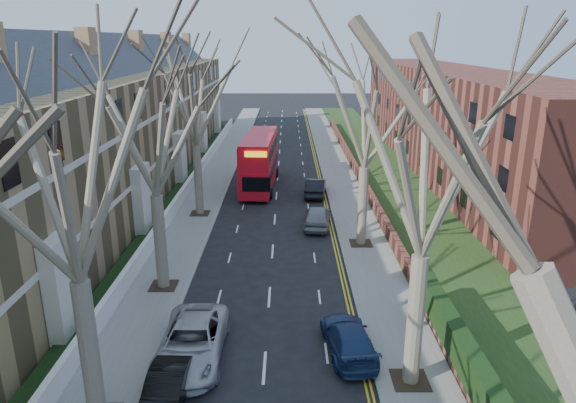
{
  "coord_description": "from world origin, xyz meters",
  "views": [
    {
      "loc": [
        0.94,
        -8.85,
        12.76
      ],
      "look_at": [
        0.98,
        20.72,
        3.38
      ],
      "focal_mm": 32.0,
      "sensor_mm": 36.0,
      "label": 1
    }
  ],
  "objects": [
    {
      "name": "pavement_left",
      "position": [
        -6.0,
        39.0,
        0.06
      ],
      "size": [
        3.0,
        102.0,
        0.12
      ],
      "primitive_type": "cube",
      "color": "slate",
      "rests_on": "ground"
    },
    {
      "name": "pavement_right",
      "position": [
        6.0,
        39.0,
        0.06
      ],
      "size": [
        3.0,
        102.0,
        0.12
      ],
      "primitive_type": "cube",
      "color": "slate",
      "rests_on": "ground"
    },
    {
      "name": "terrace_left",
      "position": [
        -13.65,
        31.0,
        5.53
      ],
      "size": [
        9.7,
        78.0,
        13.6
      ],
      "color": "olive",
      "rests_on": "ground"
    },
    {
      "name": "flats_right",
      "position": [
        17.46,
        43.0,
        4.98
      ],
      "size": [
        13.97,
        54.0,
        10.0
      ],
      "color": "brown",
      "rests_on": "ground"
    },
    {
      "name": "front_wall_left",
      "position": [
        -7.65,
        31.0,
        0.62
      ],
      "size": [
        0.3,
        78.0,
        1.0
      ],
      "color": "white",
      "rests_on": "ground"
    },
    {
      "name": "grass_verge_right",
      "position": [
        10.5,
        39.0,
        0.15
      ],
      "size": [
        6.0,
        102.0,
        0.06
      ],
      "color": "#203513",
      "rests_on": "ground"
    },
    {
      "name": "tree_left_mid",
      "position": [
        -5.7,
        6.0,
        9.56
      ],
      "size": [
        10.5,
        10.5,
        14.71
      ],
      "color": "#716251",
      "rests_on": "ground"
    },
    {
      "name": "tree_left_far",
      "position": [
        -5.7,
        16.0,
        9.24
      ],
      "size": [
        10.15,
        10.15,
        14.22
      ],
      "color": "#716251",
      "rests_on": "ground"
    },
    {
      "name": "tree_left_dist",
      "position": [
        -5.7,
        28.0,
        9.56
      ],
      "size": [
        10.5,
        10.5,
        14.71
      ],
      "color": "#716251",
      "rests_on": "ground"
    },
    {
      "name": "tree_right_mid",
      "position": [
        5.7,
        8.0,
        9.56
      ],
      "size": [
        10.5,
        10.5,
        14.71
      ],
      "color": "#716251",
      "rests_on": "ground"
    },
    {
      "name": "tree_right_far",
      "position": [
        5.7,
        22.0,
        9.24
      ],
      "size": [
        10.15,
        10.15,
        14.22
      ],
      "color": "#716251",
      "rests_on": "ground"
    },
    {
      "name": "double_decker_bus",
      "position": [
        -1.53,
        35.81,
        2.26
      ],
      "size": [
        3.2,
        11.1,
        4.6
      ],
      "rotation": [
        0.0,
        0.0,
        3.09
      ],
      "color": "red",
      "rests_on": "ground"
    },
    {
      "name": "car_left_mid",
      "position": [
        -3.45,
        6.87,
        0.65
      ],
      "size": [
        1.5,
        3.99,
        1.3
      ],
      "primitive_type": "imported",
      "rotation": [
        0.0,
        0.0,
        -0.03
      ],
      "color": "black",
      "rests_on": "ground"
    },
    {
      "name": "car_left_far",
      "position": [
        -3.02,
        9.64,
        0.79
      ],
      "size": [
        2.63,
        5.68,
        1.58
      ],
      "primitive_type": "imported",
      "rotation": [
        0.0,
        0.0,
        -0.0
      ],
      "color": "#AAA9AE",
      "rests_on": "ground"
    },
    {
      "name": "car_right_near",
      "position": [
        3.53,
        10.08,
        0.66
      ],
      "size": [
        2.34,
        4.71,
        1.31
      ],
      "primitive_type": "imported",
      "rotation": [
        0.0,
        0.0,
        3.25
      ],
      "color": "navy",
      "rests_on": "ground"
    },
    {
      "name": "car_right_mid",
      "position": [
        3.08,
        25.5,
        0.76
      ],
      "size": [
        2.28,
        4.64,
        1.52
      ],
      "primitive_type": "imported",
      "rotation": [
        0.0,
        0.0,
        3.03
      ],
      "color": "gray",
      "rests_on": "ground"
    },
    {
      "name": "car_right_far",
      "position": [
        3.33,
        33.1,
        0.75
      ],
      "size": [
        2.07,
        4.68,
        1.49
      ],
      "primitive_type": "imported",
      "rotation": [
        0.0,
        0.0,
        3.03
      ],
      "color": "black",
      "rests_on": "ground"
    }
  ]
}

